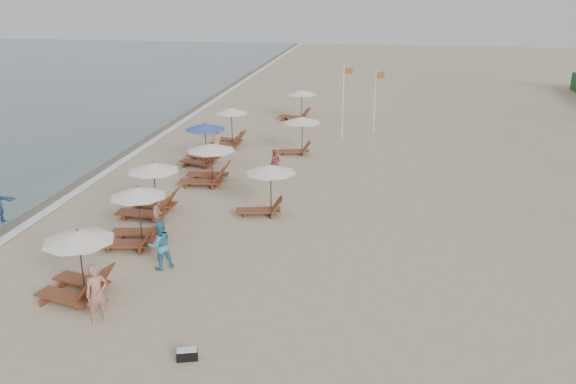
% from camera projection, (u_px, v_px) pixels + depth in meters
% --- Properties ---
extents(ground, '(160.00, 160.00, 0.00)m').
position_uv_depth(ground, '(281.00, 263.00, 21.56)').
color(ground, tan).
rests_on(ground, ground).
extents(wet_sand_band, '(3.20, 140.00, 0.01)m').
position_uv_depth(wet_sand_band, '(91.00, 167.00, 32.82)').
color(wet_sand_band, '#6B5E4C').
rests_on(wet_sand_band, ground).
extents(foam_line, '(0.50, 140.00, 0.02)m').
position_uv_depth(foam_line, '(113.00, 168.00, 32.61)').
color(foam_line, white).
rests_on(foam_line, ground).
extents(lounger_station_0, '(2.64, 2.28, 2.31)m').
position_uv_depth(lounger_station_0, '(75.00, 264.00, 18.97)').
color(lounger_station_0, brown).
rests_on(lounger_station_0, ground).
extents(lounger_station_1, '(2.63, 2.22, 2.35)m').
position_uv_depth(lounger_station_1, '(134.00, 219.00, 22.77)').
color(lounger_station_1, brown).
rests_on(lounger_station_1, ground).
extents(lounger_station_2, '(2.73, 2.23, 2.36)m').
position_uv_depth(lounger_station_2, '(149.00, 192.00, 25.74)').
color(lounger_station_2, brown).
rests_on(lounger_station_2, ground).
extents(lounger_station_3, '(2.83, 2.43, 2.08)m').
position_uv_depth(lounger_station_3, '(207.00, 164.00, 29.77)').
color(lounger_station_3, brown).
rests_on(lounger_station_3, ground).
extents(lounger_station_4, '(2.62, 2.34, 2.35)m').
position_uv_depth(lounger_station_4, '(202.00, 144.00, 32.88)').
color(lounger_station_4, brown).
rests_on(lounger_station_4, ground).
extents(lounger_station_5, '(2.42, 2.28, 2.39)m').
position_uv_depth(lounger_station_5, '(228.00, 127.00, 36.65)').
color(lounger_station_5, brown).
rests_on(lounger_station_5, ground).
extents(inland_station_0, '(2.71, 2.24, 2.22)m').
position_uv_depth(inland_station_0, '(265.00, 185.00, 25.65)').
color(inland_station_0, brown).
rests_on(inland_station_0, ground).
extents(inland_station_1, '(2.60, 2.24, 2.22)m').
position_uv_depth(inland_station_1, '(299.00, 130.00, 34.73)').
color(inland_station_1, brown).
rests_on(inland_station_1, ground).
extents(inland_station_2, '(2.90, 2.28, 2.22)m').
position_uv_depth(inland_station_2, '(298.00, 103.00, 43.35)').
color(inland_station_2, brown).
rests_on(inland_station_2, ground).
extents(beachgoer_near, '(0.79, 0.76, 1.83)m').
position_uv_depth(beachgoer_near, '(97.00, 294.00, 17.63)').
color(beachgoer_near, '#A9705B').
rests_on(beachgoer_near, ground).
extents(beachgoer_mid_a, '(1.12, 1.09, 1.82)m').
position_uv_depth(beachgoer_mid_a, '(160.00, 245.00, 20.91)').
color(beachgoer_mid_a, teal).
rests_on(beachgoer_mid_a, ground).
extents(beachgoer_mid_b, '(0.79, 1.12, 1.57)m').
position_uv_depth(beachgoer_mid_b, '(158.00, 213.00, 24.13)').
color(beachgoer_mid_b, '#9A604E').
rests_on(beachgoer_mid_b, ground).
extents(beachgoer_far_a, '(0.64, 1.00, 1.58)m').
position_uv_depth(beachgoer_far_a, '(275.00, 164.00, 30.58)').
color(beachgoer_far_a, '#A94D43').
rests_on(beachgoer_far_a, ground).
extents(beachgoer_far_b, '(0.71, 0.91, 1.64)m').
position_uv_depth(beachgoer_far_b, '(217.00, 139.00, 35.18)').
color(beachgoer_far_b, '#A8785B').
rests_on(beachgoer_far_b, ground).
extents(duffel_bag, '(0.63, 0.44, 0.32)m').
position_uv_depth(duffel_bag, '(187.00, 354.00, 16.04)').
color(duffel_bag, black).
rests_on(duffel_bag, ground).
extents(flag_pole_near, '(0.60, 0.08, 4.76)m').
position_uv_depth(flag_pole_near, '(344.00, 98.00, 37.90)').
color(flag_pole_near, silver).
rests_on(flag_pole_near, ground).
extents(flag_pole_far, '(0.60, 0.08, 4.22)m').
position_uv_depth(flag_pole_far, '(375.00, 97.00, 39.70)').
color(flag_pole_far, silver).
rests_on(flag_pole_far, ground).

